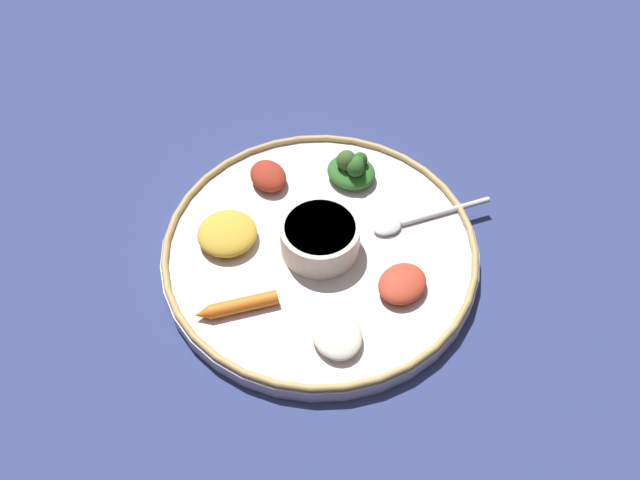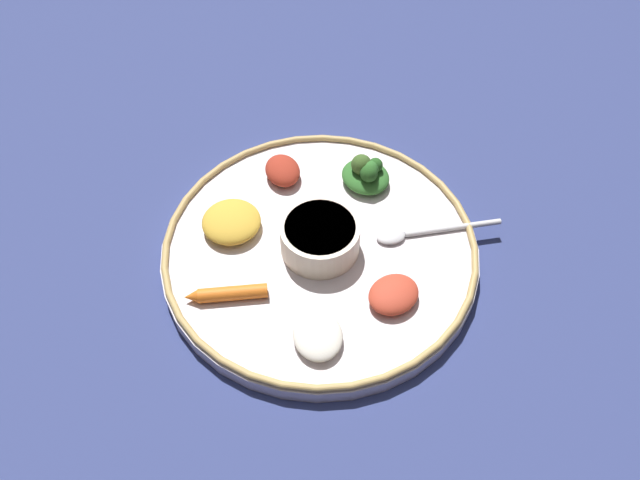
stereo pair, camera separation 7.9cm
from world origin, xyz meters
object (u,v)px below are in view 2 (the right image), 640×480
greens_pile (366,173)px  spoon (418,232)px  center_bowl (320,237)px  carrot_near_spoon (227,294)px

greens_pile → spoon: bearing=-143.5°
center_bowl → carrot_near_spoon: bearing=125.1°
spoon → greens_pile: size_ratio=1.83×
carrot_near_spoon → greens_pile: bearing=-41.8°
center_bowl → carrot_near_spoon: center_bowl is taller
spoon → greens_pile: bearing=36.5°
spoon → carrot_near_spoon: (-0.09, 0.21, 0.00)m
center_bowl → spoon: size_ratio=0.60×
center_bowl → carrot_near_spoon: size_ratio=0.99×
center_bowl → greens_pile: size_ratio=1.10×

